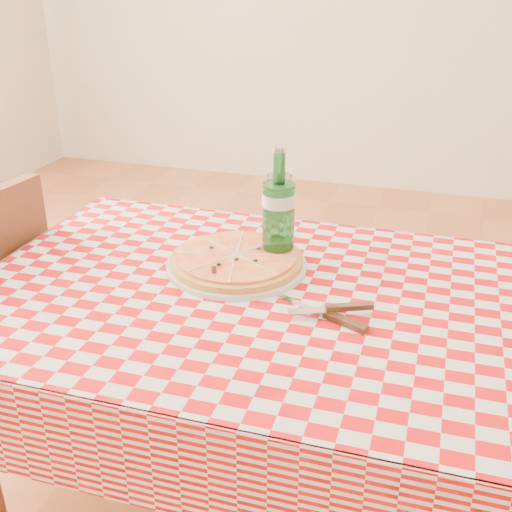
# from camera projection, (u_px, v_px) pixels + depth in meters

# --- Properties ---
(dining_table) EXTENTS (1.20, 0.80, 0.75)m
(dining_table) POSITION_uv_depth(u_px,v_px,m) (257.00, 330.00, 1.48)
(dining_table) COLOR brown
(dining_table) RESTS_ON ground
(tablecloth) EXTENTS (1.30, 0.90, 0.01)m
(tablecloth) POSITION_uv_depth(u_px,v_px,m) (257.00, 294.00, 1.44)
(tablecloth) COLOR #A1090D
(tablecloth) RESTS_ON dining_table
(pizza_plate) EXTENTS (0.40, 0.40, 0.04)m
(pizza_plate) POSITION_uv_depth(u_px,v_px,m) (237.00, 259.00, 1.54)
(pizza_plate) COLOR #BF7E3F
(pizza_plate) RESTS_ON tablecloth
(water_bottle) EXTENTS (0.11, 0.11, 0.29)m
(water_bottle) POSITION_uv_depth(u_px,v_px,m) (279.00, 205.00, 1.53)
(water_bottle) COLOR #1A692B
(water_bottle) RESTS_ON tablecloth
(wine_glass) EXTENTS (0.09, 0.09, 0.17)m
(wine_glass) POSITION_uv_depth(u_px,v_px,m) (279.00, 207.00, 1.68)
(wine_glass) COLOR white
(wine_glass) RESTS_ON tablecloth
(cutlery) EXTENTS (0.27, 0.23, 0.03)m
(cutlery) POSITION_uv_depth(u_px,v_px,m) (326.00, 311.00, 1.34)
(cutlery) COLOR silver
(cutlery) RESTS_ON tablecloth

